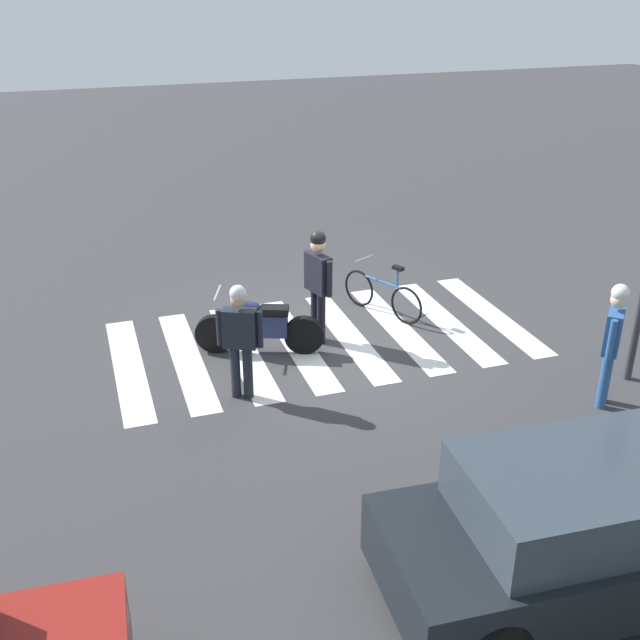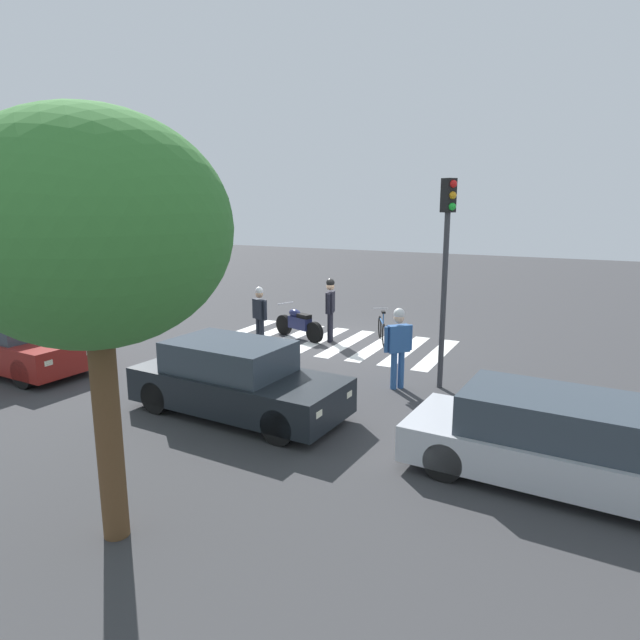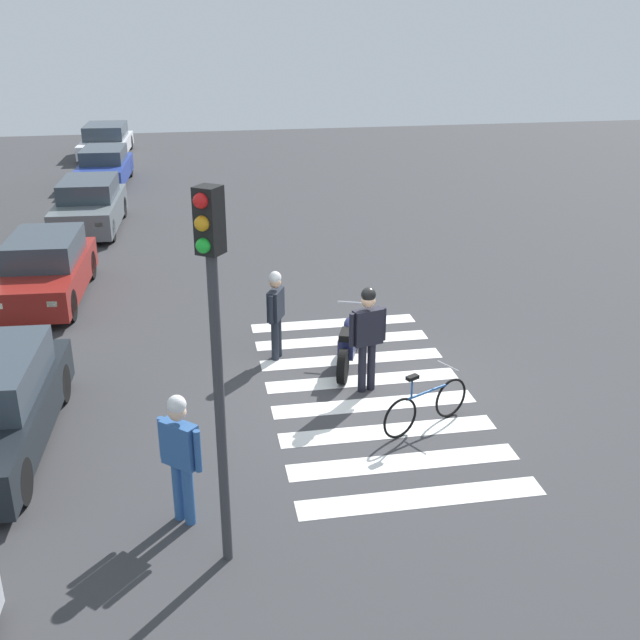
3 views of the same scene
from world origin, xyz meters
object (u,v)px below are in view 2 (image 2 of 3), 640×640
(leaning_bicycle, at_px, (382,330))
(officer_on_foot, at_px, (330,305))
(police_motorcycle, at_px, (299,324))
(officer_by_motorcycle, at_px, (260,312))
(pedestrian_bystander, at_px, (398,342))
(car_black_suv, at_px, (236,380))
(traffic_light_pole, at_px, (446,252))
(car_silver_sedan, at_px, (562,443))
(car_maroon_wagon, at_px, (15,343))

(leaning_bicycle, xyz_separation_m, officer_on_foot, (1.39, 0.63, 0.74))
(police_motorcycle, height_order, officer_by_motorcycle, officer_by_motorcycle)
(leaning_bicycle, distance_m, officer_by_motorcycle, 3.64)
(pedestrian_bystander, bearing_deg, officer_on_foot, -44.83)
(leaning_bicycle, distance_m, officer_on_foot, 1.70)
(car_black_suv, bearing_deg, traffic_light_pole, -133.59)
(car_silver_sedan, height_order, car_maroon_wagon, car_maroon_wagon)
(car_black_suv, bearing_deg, officer_on_foot, -81.95)
(police_motorcycle, bearing_deg, car_silver_sedan, 142.01)
(officer_on_foot, xyz_separation_m, officer_by_motorcycle, (1.59, 1.37, -0.13))
(leaning_bicycle, xyz_separation_m, car_silver_sedan, (-5.30, 6.75, 0.26))
(officer_on_foot, relative_size, car_maroon_wagon, 0.46)
(police_motorcycle, xyz_separation_m, officer_by_motorcycle, (0.58, 1.26, 0.53))
(police_motorcycle, relative_size, car_silver_sedan, 0.42)
(car_maroon_wagon, bearing_deg, officer_on_foot, -132.83)
(pedestrian_bystander, distance_m, car_silver_sedan, 4.63)
(officer_on_foot, height_order, traffic_light_pole, traffic_light_pole)
(officer_on_foot, relative_size, officer_by_motorcycle, 1.10)
(police_motorcycle, distance_m, car_silver_sedan, 9.77)
(traffic_light_pole, bearing_deg, car_silver_sedan, 127.82)
(car_black_suv, height_order, traffic_light_pole, traffic_light_pole)
(police_motorcycle, bearing_deg, car_black_suv, 107.46)
(officer_on_foot, height_order, car_maroon_wagon, officer_on_foot)
(officer_on_foot, height_order, officer_by_motorcycle, officer_on_foot)
(officer_on_foot, distance_m, car_silver_sedan, 9.08)
(officer_by_motorcycle, distance_m, car_maroon_wagon, 6.22)
(officer_by_motorcycle, height_order, car_maroon_wagon, officer_by_motorcycle)
(officer_on_foot, bearing_deg, pedestrian_bystander, 135.17)
(officer_on_foot, bearing_deg, officer_by_motorcycle, 40.79)
(officer_by_motorcycle, height_order, car_black_suv, officer_by_motorcycle)
(officer_on_foot, relative_size, pedestrian_bystander, 1.04)
(car_silver_sedan, bearing_deg, car_maroon_wagon, -0.18)
(pedestrian_bystander, height_order, car_maroon_wagon, pedestrian_bystander)
(police_motorcycle, height_order, pedestrian_bystander, pedestrian_bystander)
(leaning_bicycle, height_order, car_black_suv, car_black_suv)
(officer_by_motorcycle, distance_m, traffic_light_pole, 6.10)
(officer_by_motorcycle, xyz_separation_m, car_black_suv, (-2.43, 4.63, -0.31))
(officer_by_motorcycle, xyz_separation_m, car_maroon_wagon, (4.05, 4.71, -0.30))
(car_silver_sedan, distance_m, traffic_light_pole, 4.99)
(police_motorcycle, distance_m, car_maroon_wagon, 7.56)
(leaning_bicycle, bearing_deg, officer_by_motorcycle, 33.82)
(pedestrian_bystander, relative_size, car_silver_sedan, 0.39)
(car_black_suv, distance_m, car_maroon_wagon, 6.48)
(car_maroon_wagon, bearing_deg, pedestrian_bystander, -161.63)
(leaning_bicycle, relative_size, pedestrian_bystander, 0.88)
(officer_on_foot, xyz_separation_m, car_black_suv, (-0.85, 5.99, -0.43))
(pedestrian_bystander, bearing_deg, officer_by_motorcycle, -20.57)
(officer_by_motorcycle, bearing_deg, traffic_light_pole, 166.96)
(car_silver_sedan, distance_m, car_maroon_wagon, 12.33)
(pedestrian_bystander, xyz_separation_m, car_black_suv, (2.32, 2.84, -0.38))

